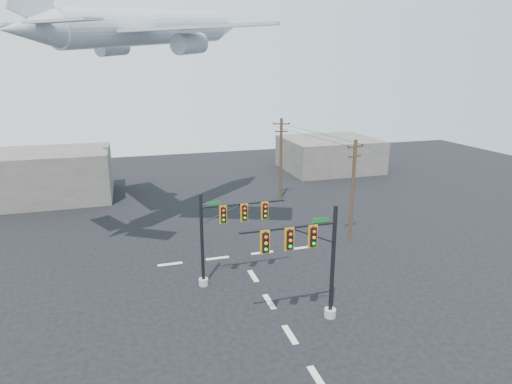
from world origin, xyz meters
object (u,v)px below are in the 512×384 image
object	(u,v)px
signal_mast_far	(223,233)
utility_pole_b	(281,158)
signal_mast_near	(311,260)
airliner	(150,28)
utility_pole_a	(353,190)

from	to	relation	value
signal_mast_far	utility_pole_b	distance (m)	22.11
signal_mast_near	signal_mast_far	distance (m)	7.75
airliner	utility_pole_b	bearing A→B (deg)	-20.20
signal_mast_near	airliner	xyz separation A→B (m)	(-7.60, 19.53, 14.77)
signal_mast_near	signal_mast_far	bearing A→B (deg)	121.82
signal_mast_near	utility_pole_a	world-z (taller)	utility_pole_a
utility_pole_a	airliner	bearing A→B (deg)	137.18
signal_mast_near	utility_pole_a	size ratio (longest dim) A/B	0.79
utility_pole_a	airliner	world-z (taller)	airliner
signal_mast_far	utility_pole_b	xyz separation A→B (m)	(11.29, 18.97, 1.22)
utility_pole_b	airliner	xyz separation A→B (m)	(-14.80, -6.02, 13.80)
signal_mast_near	utility_pole_a	bearing A→B (deg)	51.35
utility_pole_a	utility_pole_b	world-z (taller)	utility_pole_b
utility_pole_a	utility_pole_b	xyz separation A→B (m)	(-1.75, 14.35, 0.22)
signal_mast_near	signal_mast_far	world-z (taller)	signal_mast_near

